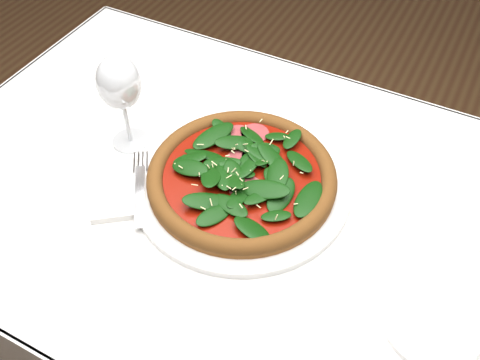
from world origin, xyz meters
The scene contains 7 objects.
dining_table centered at (0.00, 0.00, 0.65)m, with size 1.21×0.81×0.75m.
plate centered at (0.00, 0.01, 0.76)m, with size 0.39×0.39×0.02m.
pizza centered at (0.00, 0.01, 0.78)m, with size 0.35×0.35×0.04m.
wine_glass centered at (-0.25, 0.02, 0.89)m, with size 0.08×0.08×0.19m.
napkin centered at (-0.14, -0.10, 0.76)m, with size 0.17×0.08×0.01m, color silver.
fork centered at (-0.16, -0.07, 0.77)m, with size 0.12×0.16×0.00m.
saucer_near centered at (0.37, -0.10, 0.76)m, with size 0.14×0.14×0.01m.
Camera 1 is at (0.29, -0.56, 1.47)m, focal length 40.00 mm.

